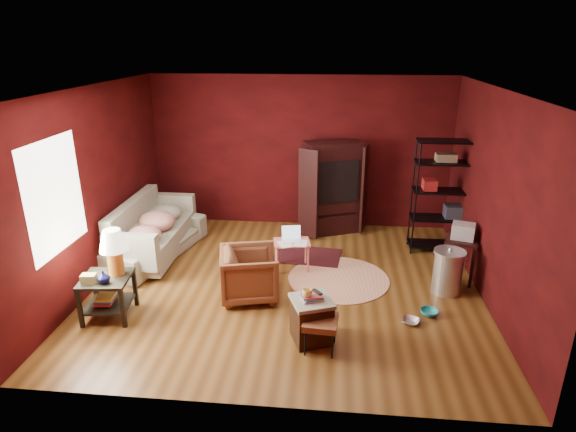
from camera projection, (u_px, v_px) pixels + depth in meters
name	position (u px, v px, depth m)	size (l,w,h in m)	color
room	(284.00, 194.00, 6.57)	(5.54, 5.04, 2.84)	brown
sofa	(152.00, 233.00, 7.83)	(2.11, 0.62, 0.82)	#9D9D87
armchair	(249.00, 272.00, 6.61)	(0.76, 0.71, 0.78)	black
pet_bowl_steel	(411.00, 316.00, 6.08)	(0.22, 0.05, 0.22)	silver
pet_bowl_turquoise	(430.00, 307.00, 6.26)	(0.23, 0.07, 0.23)	teal
vase	(104.00, 277.00, 5.92)	(0.15, 0.16, 0.15)	#0B0D3A
mug	(307.00, 292.00, 5.52)	(0.11, 0.09, 0.11)	#FEDA7C
side_table	(110.00, 265.00, 6.09)	(0.65, 0.65, 1.17)	black
sofa_cushions	(151.00, 232.00, 7.86)	(0.83, 2.06, 0.86)	#9D9D87
hamper	(311.00, 319.00, 5.69)	(0.58, 0.58, 0.63)	#3B1F0D
footstool	(321.00, 323.00, 5.50)	(0.42, 0.42, 0.40)	black
rug_round	(338.00, 279.00, 7.22)	(1.65, 1.65, 0.01)	#F7EACD
rug_oriental	(307.00, 255.00, 7.97)	(1.15, 0.83, 0.01)	#55161E
laptop_desk	(292.00, 244.00, 7.40)	(0.61, 0.51, 0.68)	#FF8174
tv_armoire	(332.00, 186.00, 8.71)	(1.23, 0.99, 1.68)	black
wire_shelving	(443.00, 192.00, 7.86)	(0.93, 0.42, 1.90)	black
small_stand	(462.00, 238.00, 6.99)	(0.56, 0.56, 0.89)	black
trash_can	(448.00, 271.00, 6.76)	(0.56, 0.56, 0.69)	white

